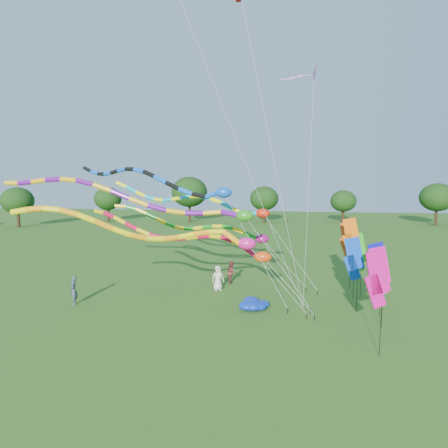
% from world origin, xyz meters
% --- Properties ---
extents(ground, '(160.00, 160.00, 0.00)m').
position_xyz_m(ground, '(0.00, 0.00, 0.00)').
color(ground, '#275D18').
rests_on(ground, ground).
extents(tree_ring, '(119.54, 115.28, 9.71)m').
position_xyz_m(tree_ring, '(1.49, -3.23, 5.75)').
color(tree_ring, '#382314').
rests_on(tree_ring, ground).
extents(tube_kite_red, '(13.82, 3.61, 5.99)m').
position_xyz_m(tube_kite_red, '(-3.80, 4.84, 3.83)').
color(tube_kite_red, black).
rests_on(tube_kite_red, ground).
extents(tube_kite_orange, '(13.74, 3.97, 6.64)m').
position_xyz_m(tube_kite_orange, '(-4.36, 1.13, 4.72)').
color(tube_kite_orange, black).
rests_on(tube_kite_orange, ground).
extents(tube_kite_purple, '(18.00, 1.36, 8.19)m').
position_xyz_m(tube_kite_purple, '(-6.36, 3.65, 6.18)').
color(tube_kite_purple, black).
rests_on(tube_kite_purple, ground).
extents(tube_kite_blue, '(15.32, 6.55, 8.96)m').
position_xyz_m(tube_kite_blue, '(-6.61, 6.76, 7.25)').
color(tube_kite_blue, black).
rests_on(tube_kite_blue, ground).
extents(tube_kite_cyan, '(14.40, 2.58, 7.77)m').
position_xyz_m(tube_kite_cyan, '(-4.08, 8.46, 5.80)').
color(tube_kite_cyan, black).
rests_on(tube_kite_cyan, ground).
extents(tube_kite_green, '(13.71, 1.95, 6.16)m').
position_xyz_m(tube_kite_green, '(-4.06, 8.83, 4.08)').
color(tube_kite_green, black).
rests_on(tube_kite_green, ground).
extents(delta_kite_high_c, '(2.85, 7.31, 15.85)m').
position_xyz_m(delta_kite_high_c, '(3.19, 10.63, 14.66)').
color(delta_kite_high_c, black).
rests_on(delta_kite_high_c, ground).
extents(banner_pole_green, '(1.15, 0.30, 4.13)m').
position_xyz_m(banner_pole_green, '(5.89, 7.29, 2.87)').
color(banner_pole_green, black).
rests_on(banner_pole_green, ground).
extents(banner_pole_blue_b, '(1.15, 0.33, 4.06)m').
position_xyz_m(banner_pole_blue_b, '(6.30, 4.01, 2.80)').
color(banner_pole_blue_b, black).
rests_on(banner_pole_blue_b, ground).
extents(banner_pole_blue_a, '(1.16, 0.08, 4.22)m').
position_xyz_m(banner_pole_blue_a, '(5.23, 4.80, 2.96)').
color(banner_pole_blue_a, black).
rests_on(banner_pole_blue_a, ground).
extents(banner_pole_red, '(1.16, 0.29, 4.65)m').
position_xyz_m(banner_pole_red, '(5.54, 9.15, 3.38)').
color(banner_pole_red, black).
rests_on(banner_pole_red, ground).
extents(banner_pole_magenta_a, '(1.13, 0.43, 4.54)m').
position_xyz_m(banner_pole_magenta_a, '(5.18, -0.94, 3.27)').
color(banner_pole_magenta_a, black).
rests_on(banner_pole_magenta_a, ground).
extents(banner_pole_magenta_b, '(1.16, 0.18, 4.11)m').
position_xyz_m(banner_pole_magenta_b, '(6.02, 2.39, 2.85)').
color(banner_pole_magenta_b, black).
rests_on(banner_pole_magenta_b, ground).
extents(banner_pole_orange, '(1.10, 0.52, 5.06)m').
position_xyz_m(banner_pole_orange, '(5.47, 7.30, 3.79)').
color(banner_pole_orange, black).
rests_on(banner_pole_orange, ground).
extents(blue_nylon_heap, '(1.20, 1.40, 0.50)m').
position_xyz_m(blue_nylon_heap, '(-0.28, 4.15, 0.22)').
color(blue_nylon_heap, '#0D2EB1').
rests_on(blue_nylon_heap, ground).
extents(person_a, '(0.96, 0.81, 1.66)m').
position_xyz_m(person_a, '(-2.95, 7.52, 0.83)').
color(person_a, silver).
rests_on(person_a, ground).
extents(person_b, '(0.63, 0.73, 1.70)m').
position_xyz_m(person_b, '(-10.80, 3.15, 0.85)').
color(person_b, '#3D4A56').
rests_on(person_b, ground).
extents(person_c, '(0.80, 0.91, 1.60)m').
position_xyz_m(person_c, '(-2.30, 9.38, 0.80)').
color(person_c, maroon).
rests_on(person_c, ground).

